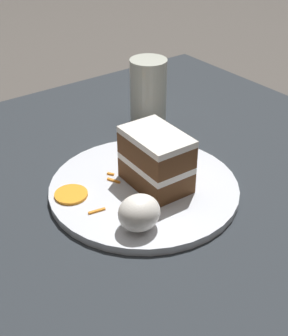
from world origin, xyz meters
TOP-DOWN VIEW (x-y plane):
  - ground_plane at (0.00, 0.00)m, footprint 6.00×6.00m
  - dining_table at (0.00, 0.00)m, footprint 0.97×0.88m
  - plate at (-0.02, -0.04)m, footprint 0.31×0.31m
  - cake_slice at (0.00, -0.05)m, footprint 0.08×0.11m
  - cream_dollop at (-0.09, -0.12)m, footprint 0.06×0.06m
  - orange_garnish at (-0.13, 0.01)m, footprint 0.05×0.05m
  - carrot_shreds_scatter at (-0.01, -0.01)m, footprint 0.22×0.17m
  - drinking_glass at (0.14, 0.16)m, footprint 0.07×0.07m

SIDE VIEW (x-z plane):
  - ground_plane at x=0.00m, z-range 0.00..0.00m
  - dining_table at x=0.00m, z-range 0.00..0.03m
  - plate at x=-0.02m, z-range 0.03..0.04m
  - carrot_shreds_scatter at x=-0.01m, z-range 0.04..0.04m
  - orange_garnish at x=-0.13m, z-range 0.04..0.05m
  - cream_dollop at x=-0.09m, z-range 0.04..0.09m
  - drinking_glass at x=0.14m, z-range 0.02..0.16m
  - cake_slice at x=0.00m, z-range 0.04..0.13m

